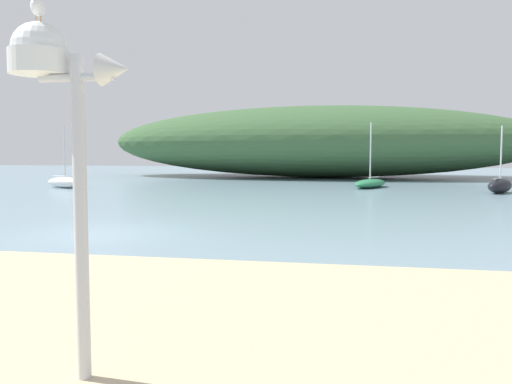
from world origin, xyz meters
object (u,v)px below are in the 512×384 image
at_px(seagull_on_radar, 38,4).
at_px(sailboat_far_left, 500,186).
at_px(sailboat_mid_channel, 65,182).
at_px(mast_structure, 54,85).
at_px(sailboat_east_reach, 370,183).

xyz_separation_m(seagull_on_radar, sailboat_far_left, (10.06, 25.56, -3.10)).
bearing_deg(sailboat_far_left, sailboat_mid_channel, -178.09).
relative_size(seagull_on_radar, sailboat_far_left, 0.10).
bearing_deg(sailboat_mid_channel, mast_structure, -59.37).
relative_size(sailboat_east_reach, sailboat_mid_channel, 1.06).
height_order(sailboat_far_left, sailboat_mid_channel, sailboat_mid_channel).
bearing_deg(sailboat_mid_channel, seagull_on_radar, -59.60).
xyz_separation_m(sailboat_far_left, sailboat_mid_channel, (-24.58, -0.82, -0.05)).
xyz_separation_m(seagull_on_radar, sailboat_east_reach, (3.42, 28.44, -3.21)).
bearing_deg(sailboat_far_left, mast_structure, -111.26).
bearing_deg(sailboat_mid_channel, sailboat_east_reach, 11.64).
distance_m(mast_structure, sailboat_far_left, 27.51).
distance_m(sailboat_east_reach, sailboat_mid_channel, 18.32).
bearing_deg(mast_structure, sailboat_mid_channel, 120.63).
relative_size(seagull_on_radar, sailboat_mid_channel, 0.10).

